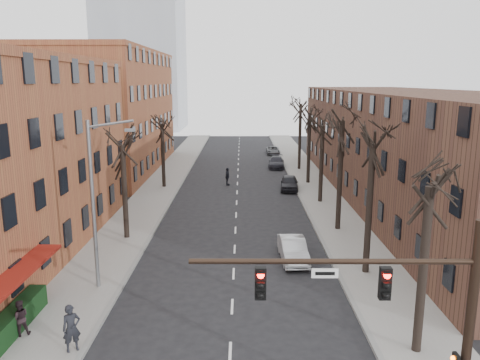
{
  "coord_description": "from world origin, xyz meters",
  "views": [
    {
      "loc": [
        0.47,
        -13.23,
        10.93
      ],
      "look_at": [
        0.34,
        19.17,
        4.0
      ],
      "focal_mm": 35.0,
      "sensor_mm": 36.0,
      "label": 1
    }
  ],
  "objects_px": {
    "silver_sedan": "(293,250)",
    "pedestrian_a": "(71,328)",
    "parked_car_near": "(289,183)",
    "parked_car_mid": "(276,162)"
  },
  "relations": [
    {
      "from": "silver_sedan",
      "to": "pedestrian_a",
      "type": "distance_m",
      "value": 14.28
    },
    {
      "from": "silver_sedan",
      "to": "pedestrian_a",
      "type": "xyz_separation_m",
      "value": [
        -10.04,
        -10.15,
        0.43
      ]
    },
    {
      "from": "parked_car_near",
      "to": "parked_car_mid",
      "type": "distance_m",
      "value": 12.44
    },
    {
      "from": "parked_car_mid",
      "to": "silver_sedan",
      "type": "bearing_deg",
      "value": -87.73
    },
    {
      "from": "parked_car_near",
      "to": "pedestrian_a",
      "type": "bearing_deg",
      "value": -106.81
    },
    {
      "from": "silver_sedan",
      "to": "parked_car_mid",
      "type": "relative_size",
      "value": 0.89
    },
    {
      "from": "silver_sedan",
      "to": "parked_car_mid",
      "type": "height_order",
      "value": "silver_sedan"
    },
    {
      "from": "silver_sedan",
      "to": "parked_car_near",
      "type": "xyz_separation_m",
      "value": [
        1.66,
        19.05,
        0.03
      ]
    },
    {
      "from": "parked_car_near",
      "to": "parked_car_mid",
      "type": "height_order",
      "value": "parked_car_near"
    },
    {
      "from": "parked_car_mid",
      "to": "pedestrian_a",
      "type": "bearing_deg",
      "value": -100.64
    }
  ]
}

